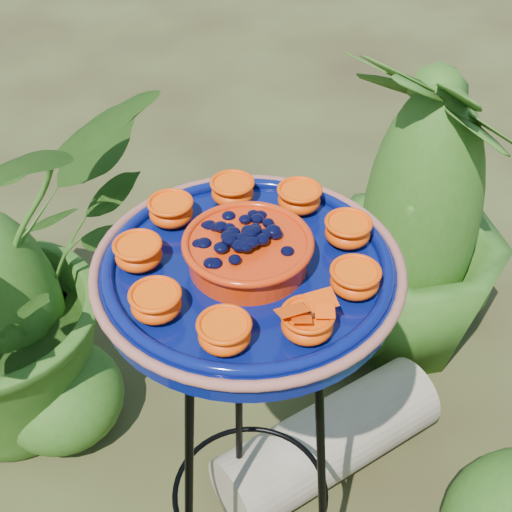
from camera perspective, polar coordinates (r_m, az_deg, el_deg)
The scene contains 4 objects.
tripod_stand at distance 1.23m, azimuth -0.52°, elevation -13.28°, with size 0.36×0.36×0.81m.
feeder_dish at distance 0.97m, azimuth -0.64°, elevation -0.79°, with size 0.51×0.51×0.10m.
driftwood_log at distance 1.71m, azimuth 5.79°, elevation -14.51°, with size 0.18×0.18×0.54m, color gray.
shrub_back_right at distance 1.80m, azimuth 13.05°, elevation 3.32°, with size 0.48×0.48×0.85m, color #295316.
Camera 1 is at (-0.42, -0.60, 1.49)m, focal length 50.00 mm.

